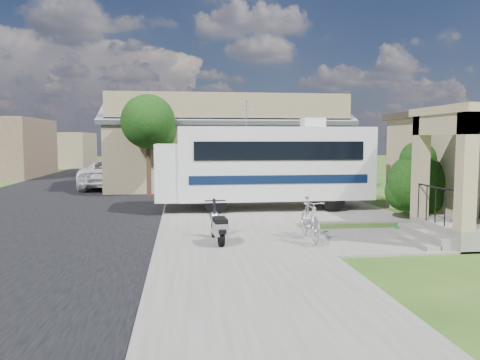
{
  "coord_description": "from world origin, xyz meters",
  "views": [
    {
      "loc": [
        -2.33,
        -12.17,
        2.59
      ],
      "look_at": [
        -0.5,
        2.5,
        1.3
      ],
      "focal_mm": 35.0,
      "sensor_mm": 36.0,
      "label": 1
    }
  ],
  "objects": [
    {
      "name": "pickup_truck",
      "position": [
        -6.03,
        13.29,
        0.77
      ],
      "size": [
        2.76,
        5.65,
        1.55
      ],
      "primitive_type": "imported",
      "rotation": [
        0.0,
        0.0,
        3.11
      ],
      "color": "white",
      "rests_on": "ground"
    },
    {
      "name": "scooter",
      "position": [
        -1.46,
        -0.9,
        0.46
      ],
      "size": [
        0.54,
        1.54,
        1.01
      ],
      "rotation": [
        0.0,
        0.0,
        0.08
      ],
      "color": "black",
      "rests_on": "ground"
    },
    {
      "name": "street_slab",
      "position": [
        -7.5,
        10.0,
        0.01
      ],
      "size": [
        9.0,
        80.0,
        0.02
      ],
      "primitive_type": "cube",
      "color": "black",
      "rests_on": "ground"
    },
    {
      "name": "shrub",
      "position": [
        5.1,
        1.77,
        1.29
      ],
      "size": [
        2.06,
        1.97,
        2.53
      ],
      "color": "#322316",
      "rests_on": "ground"
    },
    {
      "name": "sidewalk_slab",
      "position": [
        -1.0,
        10.0,
        0.03
      ],
      "size": [
        4.0,
        80.0,
        0.06
      ],
      "primitive_type": "cube",
      "color": "#65615B",
      "rests_on": "ground"
    },
    {
      "name": "bicycle",
      "position": [
        0.84,
        -0.93,
        0.54
      ],
      "size": [
        0.55,
        1.8,
        1.07
      ],
      "primitive_type": "imported",
      "rotation": [
        0.0,
        0.0,
        -0.02
      ],
      "color": "#ABAAB2",
      "rests_on": "ground"
    },
    {
      "name": "warehouse",
      "position": [
        0.0,
        13.97,
        1.99
      ],
      "size": [
        12.5,
        8.4,
        5.04
      ],
      "color": "#756549",
      "rests_on": "ground"
    },
    {
      "name": "driveway_slab",
      "position": [
        1.5,
        4.5,
        0.03
      ],
      "size": [
        7.0,
        6.0,
        0.05
      ],
      "primitive_type": "cube",
      "color": "#65615B",
      "rests_on": "ground"
    },
    {
      "name": "walk_slab",
      "position": [
        3.0,
        -1.0,
        0.03
      ],
      "size": [
        4.0,
        3.0,
        0.05
      ],
      "primitive_type": "cube",
      "color": "#65615B",
      "rests_on": "ground"
    },
    {
      "name": "distant_bldg_near",
      "position": [
        -15.0,
        34.0,
        1.6
      ],
      "size": [
        8.0,
        7.0,
        3.2
      ],
      "primitive_type": "cube",
      "color": "#756549",
      "rests_on": "ground"
    },
    {
      "name": "street_tree_c",
      "position": [
        -3.7,
        28.05,
        3.1
      ],
      "size": [
        2.44,
        2.4,
        4.42
      ],
      "color": "#322316",
      "rests_on": "ground"
    },
    {
      "name": "motorhome",
      "position": [
        0.71,
        4.72,
        1.7
      ],
      "size": [
        7.74,
        2.58,
        3.96
      ],
      "rotation": [
        0.0,
        0.0,
        0.01
      ],
      "color": "silver",
      "rests_on": "ground"
    },
    {
      "name": "van",
      "position": [
        -6.28,
        20.33,
        0.79
      ],
      "size": [
        2.96,
        5.68,
        1.57
      ],
      "primitive_type": "imported",
      "rotation": [
        0.0,
        0.0,
        -0.15
      ],
      "color": "white",
      "rests_on": "ground"
    },
    {
      "name": "ground",
      "position": [
        0.0,
        0.0,
        0.0
      ],
      "size": [
        120.0,
        120.0,
        0.0
      ],
      "primitive_type": "plane",
      "color": "#244813"
    },
    {
      "name": "street_tree_a",
      "position": [
        -3.7,
        9.05,
        3.25
      ],
      "size": [
        2.44,
        2.4,
        4.58
      ],
      "color": "#322316",
      "rests_on": "ground"
    },
    {
      "name": "street_tree_b",
      "position": [
        -3.7,
        19.05,
        3.39
      ],
      "size": [
        2.44,
        2.4,
        4.73
      ],
      "color": "#322316",
      "rests_on": "ground"
    },
    {
      "name": "garden_hose",
      "position": [
        3.68,
        -0.19,
        0.1
      ],
      "size": [
        0.44,
        0.44,
        0.2
      ],
      "primitive_type": "cylinder",
      "color": "#156A29",
      "rests_on": "ground"
    }
  ]
}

